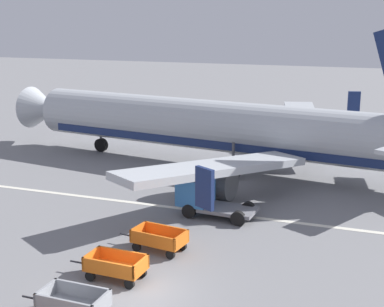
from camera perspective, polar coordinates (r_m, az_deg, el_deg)
name	(u,v)px	position (r m, az deg, el deg)	size (l,w,h in m)	color
ground_plane	(140,292)	(23.52, -5.34, -13.93)	(220.00, 220.00, 0.00)	slate
apron_stripe	(215,213)	(32.13, 2.39, -6.07)	(120.00, 0.36, 0.01)	silver
airplane	(228,128)	(40.57, 3.66, 2.60)	(37.62, 30.32, 11.34)	#B2B7BC
baggage_cart_second_in_row	(73,303)	(21.85, -12.07, -14.72)	(3.56, 1.45, 1.07)	gray
baggage_cart_third_in_row	(116,266)	(24.42, -7.82, -11.33)	(3.57, 1.49, 1.07)	orange
baggage_cart_fourth_in_row	(159,239)	(26.97, -3.38, -8.71)	(3.62, 1.74, 1.07)	orange
service_truck_beside_carts	(203,196)	(31.53, 1.17, -4.35)	(4.49, 2.25, 2.10)	slate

